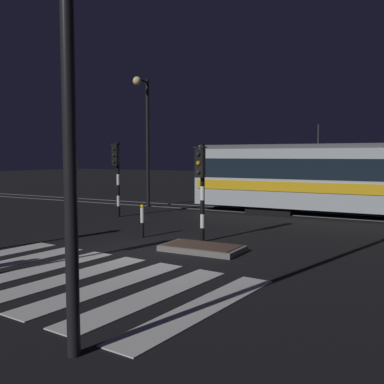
# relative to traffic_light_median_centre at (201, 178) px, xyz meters

# --- Properties ---
(ground_plane) EXTENTS (120.00, 120.00, 0.00)m
(ground_plane) POSITION_rel_traffic_light_median_centre_xyz_m (-0.61, -1.77, -2.05)
(ground_plane) COLOR black
(rail_near) EXTENTS (80.00, 0.12, 0.03)m
(rail_near) POSITION_rel_traffic_light_median_centre_xyz_m (-0.61, 7.66, -2.03)
(rail_near) COLOR #59595E
(rail_near) RESTS_ON ground
(rail_far) EXTENTS (80.00, 0.12, 0.03)m
(rail_far) POSITION_rel_traffic_light_median_centre_xyz_m (-0.61, 9.10, -2.03)
(rail_far) COLOR #59595E
(rail_far) RESTS_ON ground
(crosswalk_zebra) EXTENTS (8.18, 5.18, 0.02)m
(crosswalk_zebra) POSITION_rel_traffic_light_median_centre_xyz_m (-0.61, -5.17, -2.04)
(crosswalk_zebra) COLOR silver
(crosswalk_zebra) RESTS_ON ground
(traffic_island) EXTENTS (2.30, 1.25, 0.18)m
(traffic_island) POSITION_rel_traffic_light_median_centre_xyz_m (0.66, -1.18, -1.96)
(traffic_island) COLOR slate
(traffic_island) RESTS_ON ground
(traffic_light_median_centre) EXTENTS (0.36, 0.42, 3.11)m
(traffic_light_median_centre) POSITION_rel_traffic_light_median_centre_xyz_m (0.00, 0.00, 0.00)
(traffic_light_median_centre) COLOR black
(traffic_light_median_centre) RESTS_ON ground
(traffic_light_corner_far_left) EXTENTS (0.36, 0.42, 3.34)m
(traffic_light_corner_far_left) POSITION_rel_traffic_light_median_centre_xyz_m (-6.04, 3.41, 0.16)
(traffic_light_corner_far_left) COLOR black
(traffic_light_corner_far_left) RESTS_ON ground
(street_lamp_trackside_left) EXTENTS (0.44, 1.21, 6.74)m
(street_lamp_trackside_left) POSITION_rel_traffic_light_median_centre_xyz_m (-7.18, 7.23, 2.27)
(street_lamp_trackside_left) COLOR black
(street_lamp_trackside_left) RESTS_ON ground
(tram) EXTENTS (16.53, 2.58, 4.15)m
(tram) POSITION_rel_traffic_light_median_centre_xyz_m (4.04, 8.37, -0.30)
(tram) COLOR #B2BCC1
(tram) RESTS_ON ground
(bollard_island_edge) EXTENTS (0.12, 0.12, 1.11)m
(bollard_island_edge) POSITION_rel_traffic_light_median_centre_xyz_m (-2.12, -0.21, -1.49)
(bollard_island_edge) COLOR black
(bollard_island_edge) RESTS_ON ground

